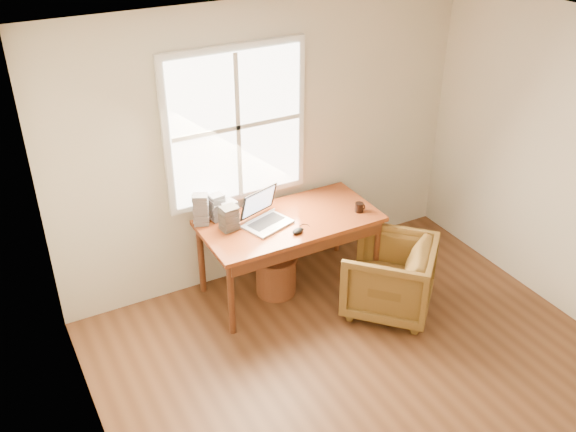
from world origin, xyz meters
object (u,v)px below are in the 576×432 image
at_px(armchair, 389,276).
at_px(wicker_stool, 276,275).
at_px(laptop, 267,211).
at_px(coffee_mug, 359,207).
at_px(desk, 290,221).
at_px(cd_stack_a, 217,207).

height_order(armchair, wicker_stool, armchair).
height_order(laptop, coffee_mug, laptop).
height_order(desk, laptop, laptop).
xyz_separation_m(armchair, wicker_stool, (-0.77, 0.69, -0.16)).
height_order(laptop, cd_stack_a, laptop).
bearing_deg(cd_stack_a, coffee_mug, -22.28).
distance_m(desk, cd_stack_a, 0.66).
height_order(wicker_stool, cd_stack_a, cd_stack_a).
height_order(desk, wicker_stool, desk).
distance_m(wicker_stool, cd_stack_a, 0.86).
relative_size(armchair, coffee_mug, 8.67).
bearing_deg(desk, laptop, -178.81).
relative_size(armchair, cd_stack_a, 3.06).
distance_m(desk, wicker_stool, 0.56).
xyz_separation_m(laptop, coffee_mug, (0.84, -0.18, -0.10)).
xyz_separation_m(desk, cd_stack_a, (-0.57, 0.31, 0.14)).
height_order(wicker_stool, coffee_mug, coffee_mug).
distance_m(wicker_stool, coffee_mug, 0.99).
bearing_deg(cd_stack_a, wicker_stool, -35.99).
bearing_deg(cd_stack_a, armchair, -39.71).
relative_size(desk, cd_stack_a, 6.48).
distance_m(armchair, laptop, 1.22).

